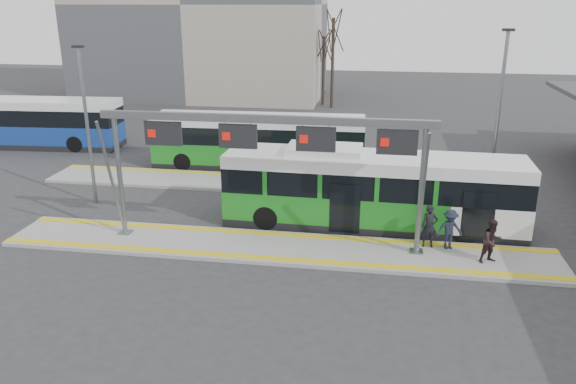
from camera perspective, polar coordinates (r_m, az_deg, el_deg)
name	(u,v)px	position (r m, az deg, el deg)	size (l,w,h in m)	color
ground	(276,249)	(22.55, -1.24, -5.83)	(120.00, 120.00, 0.00)	#2D2D30
platform_main	(276,248)	(22.52, -1.24, -5.66)	(22.00, 3.00, 0.15)	gray
platform_second	(230,182)	(30.64, -5.94, 1.05)	(20.00, 3.00, 0.15)	gray
tactile_main	(276,246)	(22.48, -1.24, -5.46)	(22.00, 2.65, 0.02)	yellow
tactile_second	(235,174)	(31.67, -5.42, 1.83)	(20.00, 0.35, 0.02)	yellow
gantry	(267,143)	(21.41, -2.12, 5.02)	(13.00, 1.68, 5.20)	slate
apartment_block	(200,2)	(58.85, -8.89, 18.55)	(24.50, 12.50, 18.40)	#A89C8C
hero_bus	(371,191)	(24.53, 8.48, 0.09)	(12.83, 3.02, 3.51)	black
bg_bus_green	(259,142)	(33.11, -3.01, 5.09)	(12.39, 3.07, 3.08)	black
bg_bus_blue	(29,123)	(41.74, -24.84, 6.36)	(12.42, 3.51, 3.20)	black
passenger_a	(429,226)	(22.80, 14.16, -3.38)	(0.63, 0.41, 1.72)	black
passenger_b	(492,241)	(22.16, 20.03, -4.72)	(0.82, 0.64, 1.68)	black
passenger_c	(450,229)	(22.84, 16.12, -3.66)	(1.05, 0.60, 1.62)	#1A2030
tree_left	(324,46)	(53.31, 3.67, 14.57)	(1.40, 1.40, 7.09)	#382B21
tree_mid	(333,31)	(51.60, 4.63, 16.01)	(1.40, 1.40, 8.99)	#382B21
tree_far	(114,28)	(58.82, -17.30, 15.62)	(1.40, 1.40, 9.00)	#382B21
lamp_west	(87,122)	(28.10, -19.76, 6.67)	(0.50, 0.25, 7.52)	slate
lamp_east	(498,119)	(27.05, 20.52, 6.98)	(0.50, 0.25, 8.29)	slate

